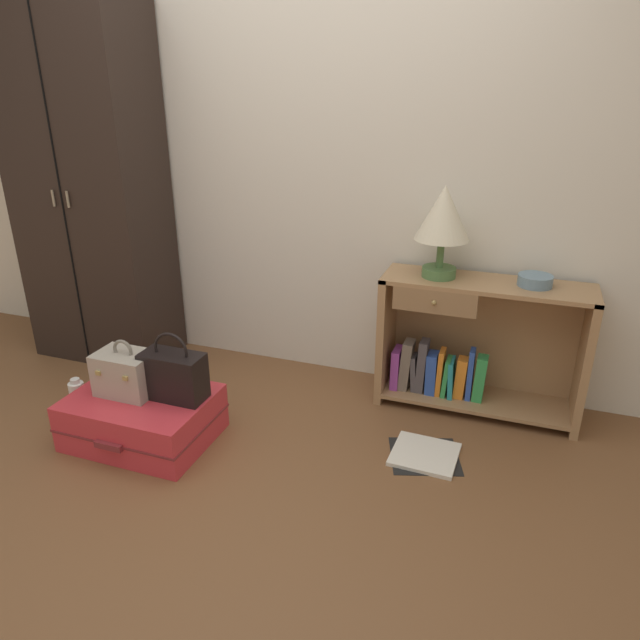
# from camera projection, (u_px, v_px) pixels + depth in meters

# --- Properties ---
(ground_plane) EXTENTS (9.00, 9.00, 0.00)m
(ground_plane) POSITION_uv_depth(u_px,v_px,m) (198.00, 520.00, 2.33)
(ground_plane) COLOR brown
(back_wall) EXTENTS (6.40, 0.10, 2.60)m
(back_wall) POSITION_uv_depth(u_px,v_px,m) (323.00, 146.00, 3.13)
(back_wall) COLOR silver
(back_wall) RESTS_ON ground_plane
(wardrobe) EXTENTS (0.83, 0.47, 2.05)m
(wardrobe) POSITION_uv_depth(u_px,v_px,m) (90.00, 191.00, 3.40)
(wardrobe) COLOR black
(wardrobe) RESTS_ON ground_plane
(bookshelf) EXTENTS (1.03, 0.33, 0.71)m
(bookshelf) POSITION_uv_depth(u_px,v_px,m) (470.00, 347.00, 3.03)
(bookshelf) COLOR #A37A51
(bookshelf) RESTS_ON ground_plane
(table_lamp) EXTENTS (0.27, 0.27, 0.46)m
(table_lamp) POSITION_uv_depth(u_px,v_px,m) (443.00, 217.00, 2.82)
(table_lamp) COLOR #4C7542
(table_lamp) RESTS_ON bookshelf
(bowl) EXTENTS (0.16, 0.16, 0.05)m
(bowl) POSITION_uv_depth(u_px,v_px,m) (535.00, 281.00, 2.79)
(bowl) COLOR slate
(bowl) RESTS_ON bookshelf
(suitcase_large) EXTENTS (0.67, 0.52, 0.24)m
(suitcase_large) POSITION_uv_depth(u_px,v_px,m) (143.00, 417.00, 2.82)
(suitcase_large) COLOR #D1333D
(suitcase_large) RESTS_ON ground_plane
(train_case) EXTENTS (0.27, 0.20, 0.28)m
(train_case) POSITION_uv_depth(u_px,v_px,m) (126.00, 373.00, 2.77)
(train_case) COLOR #A89E8E
(train_case) RESTS_ON suitcase_large
(handbag) EXTENTS (0.30, 0.15, 0.34)m
(handbag) POSITION_uv_depth(u_px,v_px,m) (174.00, 375.00, 2.72)
(handbag) COLOR black
(handbag) RESTS_ON suitcase_large
(bottle) EXTENTS (0.08, 0.08, 0.22)m
(bottle) POSITION_uv_depth(u_px,v_px,m) (78.00, 399.00, 3.00)
(bottle) COLOR white
(bottle) RESTS_ON ground_plane
(open_book_on_floor) EXTENTS (0.39, 0.38, 0.02)m
(open_book_on_floor) POSITION_uv_depth(u_px,v_px,m) (425.00, 455.00, 2.72)
(open_book_on_floor) COLOR white
(open_book_on_floor) RESTS_ON ground_plane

